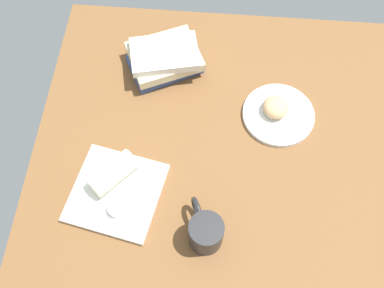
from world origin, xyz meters
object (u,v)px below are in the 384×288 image
Objects in this scene: sauce_cup at (117,208)px; coffee_mug at (205,231)px; breakfast_wrap at (113,173)px; book_stack at (165,58)px; round_plate at (278,115)px; square_plate at (116,193)px; scone_pastry at (276,107)px.

sauce_cup is 0.34× the size of coffee_mug.
book_stack reaches higher than breakfast_wrap.
round_plate is 36.49cm from book_stack.
coffee_mug is (22.15, -4.63, 2.28)cm from sauce_cup.
coffee_mug is (15.28, -50.31, 0.92)cm from book_stack.
book_stack is at bearing 81.44° from sauce_cup.
square_plate reaches higher than round_plate.
book_stack reaches higher than scone_pastry.
coffee_mug reaches higher than scone_pastry.
scone_pastry is (-1.19, 0.61, 2.97)cm from round_plate.
coffee_mug is at bearing -114.79° from scone_pastry.
breakfast_wrap reaches higher than scone_pastry.
coffee_mug is (-18.15, -36.10, 4.40)cm from round_plate.
sauce_cup is at bearing -140.63° from scone_pastry.
book_stack is at bearing 157.12° from scone_pastry.
round_plate is at bearing 37.99° from sauce_cup.
round_plate is 40.65cm from coffee_mug.
square_plate is 41.84cm from book_stack.
book_stack is (9.01, 37.10, -0.30)cm from breakfast_wrap.
square_plate is 4.90× the size of sauce_cup.
scone_pastry is 0.30× the size of book_stack.
scone_pastry is at bearing 39.37° from sauce_cup.
scone_pastry is 47.47cm from breakfast_wrap.
square_plate is 1.72× the size of breakfast_wrap.
coffee_mug reaches higher than breakfast_wrap.
round_plate is at bearing 63.32° from coffee_mug.
book_stack is (-32.23, 13.60, 0.51)cm from scone_pastry.
coffee_mug is at bearing -166.88° from breakfast_wrap.
coffee_mug is at bearing -21.93° from square_plate.
breakfast_wrap is at bearing 151.46° from coffee_mug.
scone_pastry is 34.99cm from book_stack.
breakfast_wrap reaches higher than square_plate.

